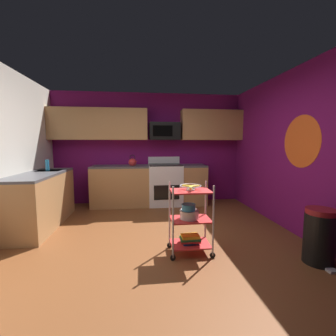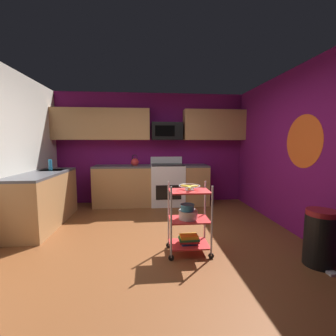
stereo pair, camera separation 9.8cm
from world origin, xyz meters
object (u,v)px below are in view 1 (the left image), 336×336
at_px(oven_range, 165,184).
at_px(rolling_cart, 190,219).
at_px(fruit_bowl, 191,187).
at_px(mixing_bowl_large, 189,214).
at_px(kettle, 133,162).
at_px(mixing_bowl_small, 189,207).
at_px(dish_soap_bottle, 47,165).
at_px(book_stack, 190,239).
at_px(microwave, 165,131).
at_px(trash_can, 319,236).

xyz_separation_m(oven_range, rolling_cart, (0.07, -2.42, -0.03)).
bearing_deg(fruit_bowl, rolling_cart, 0.00).
distance_m(mixing_bowl_large, kettle, 2.59).
distance_m(mixing_bowl_small, dish_soap_bottle, 2.88).
relative_size(book_stack, kettle, 0.99).
bearing_deg(book_stack, mixing_bowl_large, -180.00).
xyz_separation_m(fruit_bowl, book_stack, (0.00, 0.00, -0.69)).
height_order(fruit_bowl, book_stack, fruit_bowl).
distance_m(rolling_cart, dish_soap_bottle, 2.92).
bearing_deg(microwave, dish_soap_bottle, -158.84).
xyz_separation_m(fruit_bowl, trash_can, (1.47, -0.42, -0.55)).
relative_size(microwave, kettle, 2.65).
distance_m(mixing_bowl_large, book_stack, 0.33).
relative_size(oven_range, trash_can, 1.67).
bearing_deg(trash_can, mixing_bowl_large, 163.99).
bearing_deg(fruit_bowl, kettle, 108.62).
xyz_separation_m(book_stack, dish_soap_bottle, (-2.35, 1.64, 0.83)).
distance_m(mixing_bowl_small, trash_can, 1.58).
relative_size(oven_range, fruit_bowl, 4.04).
relative_size(kettle, trash_can, 0.40).
bearing_deg(trash_can, fruit_bowl, 163.85).
xyz_separation_m(microwave, trash_can, (1.54, -2.95, -1.37)).
bearing_deg(dish_soap_bottle, mixing_bowl_large, -35.15).
relative_size(mixing_bowl_small, kettle, 0.69).
bearing_deg(book_stack, fruit_bowl, -90.00).
distance_m(oven_range, fruit_bowl, 2.45).
height_order(book_stack, trash_can, trash_can).
bearing_deg(fruit_bowl, trash_can, -16.15).
bearing_deg(mixing_bowl_large, trash_can, -16.01).
distance_m(fruit_bowl, mixing_bowl_large, 0.36).
relative_size(microwave, mixing_bowl_large, 2.78).
xyz_separation_m(oven_range, kettle, (-0.74, -0.00, 0.52)).
bearing_deg(mixing_bowl_small, oven_range, 91.04).
bearing_deg(oven_range, microwave, 90.26).
bearing_deg(book_stack, microwave, 91.66).
height_order(oven_range, trash_can, oven_range).
height_order(mixing_bowl_large, dish_soap_bottle, dish_soap_bottle).
relative_size(microwave, fruit_bowl, 2.57).
relative_size(microwave, trash_can, 1.06).
bearing_deg(rolling_cart, kettle, 108.62).
height_order(mixing_bowl_large, book_stack, mixing_bowl_large).
height_order(mixing_bowl_small, trash_can, trash_can).
height_order(rolling_cart, trash_can, rolling_cart).
xyz_separation_m(rolling_cart, trash_can, (1.47, -0.42, -0.12)).
xyz_separation_m(rolling_cart, kettle, (-0.81, 2.42, 0.55)).
distance_m(oven_range, rolling_cart, 2.42).
xyz_separation_m(microwave, kettle, (-0.74, -0.11, -0.70)).
xyz_separation_m(microwave, mixing_bowl_large, (0.06, -2.53, -1.18)).
bearing_deg(mixing_bowl_large, kettle, 108.32).
bearing_deg(mixing_bowl_large, rolling_cart, 0.00).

